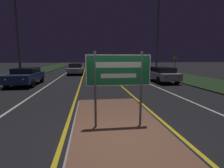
% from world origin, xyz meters
% --- Properties ---
extents(ground_plane, '(160.00, 160.00, 0.00)m').
position_xyz_m(ground_plane, '(0.00, 0.00, 0.00)').
color(ground_plane, black).
extents(median_island, '(2.86, 7.15, 0.10)m').
position_xyz_m(median_island, '(0.00, 0.59, 0.04)').
color(median_island, '#999993').
rests_on(median_island, ground_plane).
extents(verge_left, '(5.00, 100.00, 0.08)m').
position_xyz_m(verge_left, '(-9.50, 20.00, 0.04)').
color(verge_left, '#1E3319').
rests_on(verge_left, ground_plane).
extents(verge_right, '(5.00, 100.00, 0.08)m').
position_xyz_m(verge_right, '(9.50, 20.00, 0.04)').
color(verge_right, '#1E3319').
rests_on(verge_right, ground_plane).
extents(centre_line_yellow_left, '(0.12, 70.00, 0.01)m').
position_xyz_m(centre_line_yellow_left, '(-1.62, 25.00, 0.00)').
color(centre_line_yellow_left, gold).
rests_on(centre_line_yellow_left, ground_plane).
extents(centre_line_yellow_right, '(0.12, 70.00, 0.01)m').
position_xyz_m(centre_line_yellow_right, '(1.62, 25.00, 0.00)').
color(centre_line_yellow_right, gold).
rests_on(centre_line_yellow_right, ground_plane).
extents(lane_line_white_left, '(0.12, 70.00, 0.01)m').
position_xyz_m(lane_line_white_left, '(-4.20, 25.00, 0.00)').
color(lane_line_white_left, silver).
rests_on(lane_line_white_left, ground_plane).
extents(lane_line_white_right, '(0.12, 70.00, 0.01)m').
position_xyz_m(lane_line_white_right, '(4.20, 25.00, 0.00)').
color(lane_line_white_right, silver).
rests_on(lane_line_white_right, ground_plane).
extents(edge_line_white_left, '(0.10, 70.00, 0.01)m').
position_xyz_m(edge_line_white_left, '(-7.20, 25.00, 0.00)').
color(edge_line_white_left, silver).
rests_on(edge_line_white_left, ground_plane).
extents(edge_line_white_right, '(0.10, 70.00, 0.01)m').
position_xyz_m(edge_line_white_right, '(7.20, 25.00, 0.00)').
color(edge_line_white_right, silver).
rests_on(edge_line_white_right, ground_plane).
extents(highway_sign, '(1.95, 0.07, 2.28)m').
position_xyz_m(highway_sign, '(0.00, 0.58, 1.71)').
color(highway_sign, '#56565B').
rests_on(highway_sign, median_island).
extents(streetlight_left_near, '(0.53, 0.53, 9.86)m').
position_xyz_m(streetlight_left_near, '(-6.28, 10.17, 6.32)').
color(streetlight_left_near, '#56565B').
rests_on(streetlight_left_near, ground_plane).
extents(streetlight_right_near, '(0.55, 0.55, 10.60)m').
position_xyz_m(streetlight_right_near, '(6.63, 14.23, 6.86)').
color(streetlight_right_near, '#56565B').
rests_on(streetlight_right_near, ground_plane).
extents(car_receding_0, '(1.84, 4.56, 1.35)m').
position_xyz_m(car_receding_0, '(5.69, 10.58, 0.73)').
color(car_receding_0, '#B7B7BC').
rests_on(car_receding_0, ground_plane).
extents(car_receding_1, '(1.93, 4.24, 1.45)m').
position_xyz_m(car_receding_1, '(2.81, 18.55, 0.76)').
color(car_receding_1, navy).
rests_on(car_receding_1, ground_plane).
extents(car_receding_2, '(1.91, 4.12, 1.47)m').
position_xyz_m(car_receding_2, '(2.30, 29.38, 0.78)').
color(car_receding_2, silver).
rests_on(car_receding_2, ground_plane).
extents(car_approaching_0, '(2.00, 4.44, 1.37)m').
position_xyz_m(car_approaching_0, '(-5.93, 10.25, 0.74)').
color(car_approaching_0, navy).
rests_on(car_approaching_0, ground_plane).
extents(car_approaching_1, '(1.99, 4.77, 1.42)m').
position_xyz_m(car_approaching_1, '(-2.62, 19.32, 0.74)').
color(car_approaching_1, '#B7B7BC').
rests_on(car_approaching_1, ground_plane).
extents(warning_sign, '(0.60, 0.06, 2.37)m').
position_xyz_m(warning_sign, '(9.66, 15.81, 1.51)').
color(warning_sign, '#56565B').
rests_on(warning_sign, verge_right).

